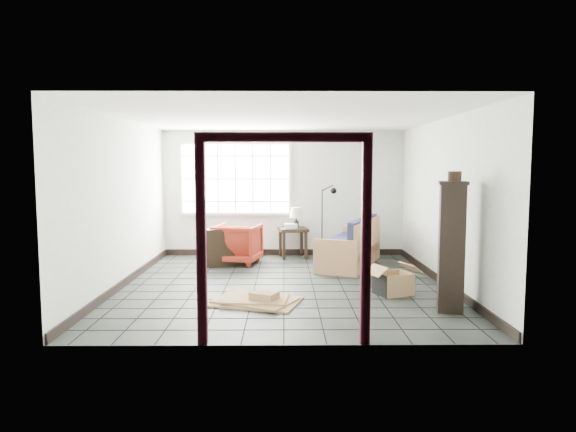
{
  "coord_description": "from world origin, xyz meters",
  "views": [
    {
      "loc": [
        0.0,
        -7.94,
        1.86
      ],
      "look_at": [
        0.07,
        0.3,
        1.06
      ],
      "focal_mm": 32.0,
      "sensor_mm": 36.0,
      "label": 1
    }
  ],
  "objects_px": {
    "futon_sofa": "(353,248)",
    "side_table": "(293,233)",
    "armchair": "(237,242)",
    "tall_shelf": "(451,245)"
  },
  "relations": [
    {
      "from": "futon_sofa",
      "to": "armchair",
      "type": "bearing_deg",
      "value": -164.6
    },
    {
      "from": "armchair",
      "to": "side_table",
      "type": "xyz_separation_m",
      "value": [
        1.08,
        0.6,
        0.09
      ]
    },
    {
      "from": "futon_sofa",
      "to": "side_table",
      "type": "height_order",
      "value": "futon_sofa"
    },
    {
      "from": "futon_sofa",
      "to": "side_table",
      "type": "bearing_deg",
      "value": 164.65
    },
    {
      "from": "tall_shelf",
      "to": "side_table",
      "type": "bearing_deg",
      "value": 131.08
    },
    {
      "from": "futon_sofa",
      "to": "side_table",
      "type": "relative_size",
      "value": 3.39
    },
    {
      "from": "futon_sofa",
      "to": "side_table",
      "type": "distance_m",
      "value": 1.39
    },
    {
      "from": "futon_sofa",
      "to": "tall_shelf",
      "type": "relative_size",
      "value": 1.31
    },
    {
      "from": "armchair",
      "to": "side_table",
      "type": "height_order",
      "value": "armchair"
    },
    {
      "from": "side_table",
      "to": "armchair",
      "type": "bearing_deg",
      "value": -150.89
    }
  ]
}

